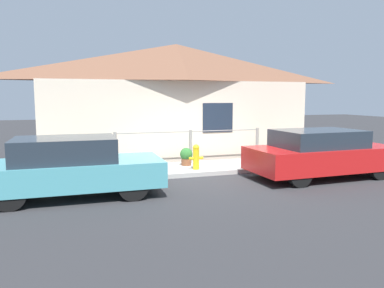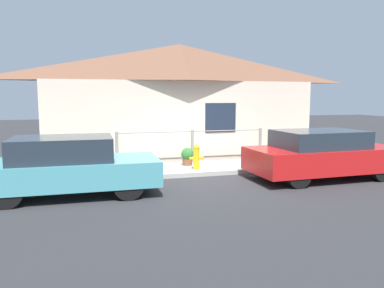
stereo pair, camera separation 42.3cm
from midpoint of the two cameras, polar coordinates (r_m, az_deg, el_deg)
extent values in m
plane|color=#2D2D30|center=(10.63, 1.40, -4.93)|extent=(60.00, 60.00, 0.00)
cube|color=#B2AFA8|center=(11.46, -0.12, -3.71)|extent=(24.00, 1.82, 0.13)
cube|color=beige|center=(12.61, -2.05, 3.34)|extent=(9.30, 0.12, 2.77)
cube|color=#1E2838|center=(12.90, 3.01, 4.04)|extent=(1.10, 0.04, 1.00)
pyramid|color=brown|center=(13.63, -3.32, 12.22)|extent=(9.70, 2.20, 1.31)
cylinder|color=gray|center=(11.63, -12.62, -0.79)|extent=(0.10, 0.10, 1.05)
cylinder|color=gray|center=(12.08, -1.22, -0.32)|extent=(0.10, 0.10, 1.05)
cylinder|color=gray|center=(12.98, 8.97, 0.12)|extent=(0.10, 0.10, 1.05)
cylinder|color=gray|center=(12.03, -1.23, 1.93)|extent=(4.80, 0.03, 0.03)
cube|color=teal|center=(8.86, -18.94, -4.25)|extent=(3.95, 1.71, 0.57)
cube|color=#232D38|center=(8.77, -20.11, -0.79)|extent=(2.17, 1.49, 0.53)
cylinder|color=black|center=(9.64, -11.52, -4.30)|extent=(0.67, 0.21, 0.67)
cylinder|color=black|center=(8.25, -10.45, -6.22)|extent=(0.67, 0.21, 0.67)
cylinder|color=black|center=(9.71, -26.03, -4.81)|extent=(0.67, 0.21, 0.67)
cylinder|color=black|center=(8.33, -27.46, -6.80)|extent=(0.67, 0.21, 0.67)
cube|color=red|center=(10.93, 18.19, -2.01)|extent=(4.18, 1.90, 0.63)
cube|color=#232D38|center=(10.76, 17.61, 0.81)|extent=(2.32, 1.63, 0.47)
cylinder|color=black|center=(12.36, 20.66, -2.19)|extent=(0.64, 0.22, 0.64)
cylinder|color=black|center=(11.25, 25.71, -3.32)|extent=(0.64, 0.22, 0.64)
cylinder|color=black|center=(10.89, 10.31, -3.05)|extent=(0.64, 0.22, 0.64)
cylinder|color=black|center=(9.62, 14.90, -4.54)|extent=(0.64, 0.22, 0.64)
cylinder|color=yellow|center=(10.90, -0.49, -2.33)|extent=(0.18, 0.18, 0.60)
sphere|color=yellow|center=(10.85, -0.49, -0.56)|extent=(0.19, 0.19, 0.19)
cylinder|color=yellow|center=(10.86, -1.15, -2.21)|extent=(0.16, 0.08, 0.08)
cylinder|color=yellow|center=(10.94, 0.17, -2.14)|extent=(0.16, 0.08, 0.08)
cylinder|color=brown|center=(11.58, -1.92, -2.76)|extent=(0.31, 0.31, 0.21)
sphere|color=#2D6B2D|center=(11.54, -1.93, -1.54)|extent=(0.39, 0.39, 0.39)
cylinder|color=brown|center=(11.31, -16.74, -3.42)|extent=(0.23, 0.23, 0.16)
sphere|color=#4C8E3D|center=(11.27, -16.79, -2.17)|extent=(0.45, 0.45, 0.45)
cylinder|color=brown|center=(12.72, 12.28, -2.01)|extent=(0.25, 0.25, 0.21)
sphere|color=#2D6B2D|center=(12.68, 12.32, -0.56)|extent=(0.58, 0.58, 0.58)
camera|label=1|loc=(0.21, -91.14, -0.14)|focal=35.00mm
camera|label=2|loc=(0.21, 88.86, 0.14)|focal=35.00mm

